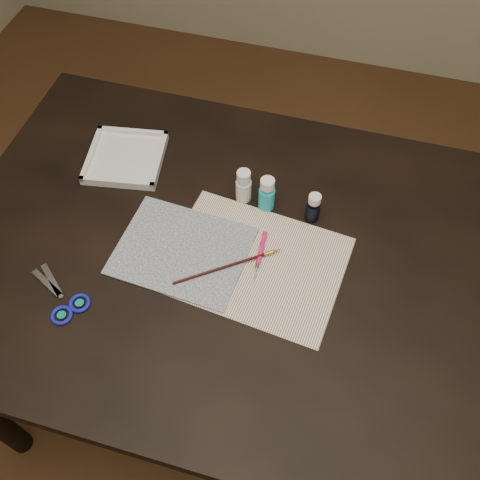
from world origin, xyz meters
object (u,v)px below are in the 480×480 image
(paint_bottle_white, at_px, (244,186))
(paint_bottle_navy, at_px, (313,207))
(palette_tray, at_px, (126,157))
(paper, at_px, (255,263))
(canvas, at_px, (182,251))
(scissors, at_px, (55,294))
(paint_bottle_cyan, at_px, (267,194))

(paint_bottle_white, height_order, paint_bottle_navy, paint_bottle_white)
(paint_bottle_white, xyz_separation_m, palette_tray, (-0.31, 0.04, -0.03))
(paper, height_order, paint_bottle_navy, paint_bottle_navy)
(canvas, height_order, paint_bottle_white, paint_bottle_white)
(paper, distance_m, scissors, 0.42)
(paint_bottle_navy, xyz_separation_m, palette_tray, (-0.48, 0.05, -0.03))
(palette_tray, bearing_deg, paper, -28.10)
(paint_bottle_cyan, bearing_deg, paper, -84.86)
(paper, relative_size, palette_tray, 2.07)
(paper, height_order, canvas, canvas)
(paint_bottle_cyan, relative_size, paint_bottle_navy, 1.16)
(palette_tray, bearing_deg, paint_bottle_white, -6.68)
(paint_bottle_navy, bearing_deg, paint_bottle_white, 175.00)
(paint_bottle_white, distance_m, scissors, 0.47)
(paper, xyz_separation_m, scissors, (-0.38, -0.19, 0.00))
(paper, xyz_separation_m, palette_tray, (-0.38, 0.20, 0.01))
(paint_bottle_white, relative_size, scissors, 0.51)
(canvas, xyz_separation_m, paint_bottle_white, (0.09, 0.18, 0.04))
(paint_bottle_navy, relative_size, palette_tray, 0.43)
(paper, height_order, scissors, scissors)
(paint_bottle_navy, bearing_deg, palette_tray, 173.90)
(palette_tray, bearing_deg, canvas, -44.46)
(canvas, bearing_deg, scissors, -141.68)
(scissors, relative_size, palette_tray, 0.95)
(paint_bottle_white, height_order, scissors, paint_bottle_white)
(paper, relative_size, paint_bottle_cyan, 4.16)
(canvas, bearing_deg, paint_bottle_white, 63.91)
(paint_bottle_cyan, xyz_separation_m, scissors, (-0.36, -0.34, -0.04))
(paint_bottle_cyan, distance_m, scissors, 0.50)
(paper, xyz_separation_m, paint_bottle_white, (-0.07, 0.17, 0.04))
(paper, distance_m, paint_bottle_cyan, 0.16)
(paint_bottle_cyan, height_order, paint_bottle_navy, paint_bottle_cyan)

